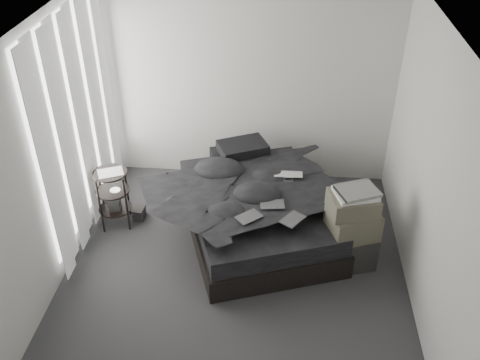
# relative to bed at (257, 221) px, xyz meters

# --- Properties ---
(floor) EXTENTS (3.60, 4.20, 0.01)m
(floor) POSITION_rel_bed_xyz_m (-0.19, -0.87, -0.14)
(floor) COLOR #313134
(floor) RESTS_ON ground
(ceiling) EXTENTS (3.60, 4.20, 0.01)m
(ceiling) POSITION_rel_bed_xyz_m (-0.19, -0.87, 2.46)
(ceiling) COLOR white
(ceiling) RESTS_ON ground
(wall_back) EXTENTS (3.60, 0.01, 2.60)m
(wall_back) POSITION_rel_bed_xyz_m (-0.19, 1.23, 1.16)
(wall_back) COLOR silver
(wall_back) RESTS_ON ground
(wall_left) EXTENTS (0.01, 4.20, 2.60)m
(wall_left) POSITION_rel_bed_xyz_m (-1.99, -0.87, 1.16)
(wall_left) COLOR silver
(wall_left) RESTS_ON ground
(wall_right) EXTENTS (0.01, 4.20, 2.60)m
(wall_right) POSITION_rel_bed_xyz_m (1.61, -0.87, 1.16)
(wall_right) COLOR silver
(wall_right) RESTS_ON ground
(window_left) EXTENTS (0.02, 2.00, 2.30)m
(window_left) POSITION_rel_bed_xyz_m (-1.97, 0.03, 1.21)
(window_left) COLOR white
(window_left) RESTS_ON wall_left
(curtain_left) EXTENTS (0.06, 2.12, 2.48)m
(curtain_left) POSITION_rel_bed_xyz_m (-1.92, 0.03, 1.14)
(curtain_left) COLOR white
(curtain_left) RESTS_ON wall_left
(bed) EXTENTS (2.10, 2.40, 0.27)m
(bed) POSITION_rel_bed_xyz_m (0.00, 0.00, 0.00)
(bed) COLOR black
(bed) RESTS_ON floor
(mattress) EXTENTS (2.02, 2.33, 0.22)m
(mattress) POSITION_rel_bed_xyz_m (0.00, -0.00, 0.24)
(mattress) COLOR black
(mattress) RESTS_ON bed
(duvet) EXTENTS (1.96, 2.11, 0.23)m
(duvet) POSITION_rel_bed_xyz_m (0.02, -0.05, 0.47)
(duvet) COLOR black
(duvet) RESTS_ON mattress
(pillow_lower) EXTENTS (0.71, 0.59, 0.14)m
(pillow_lower) POSITION_rel_bed_xyz_m (-0.30, 0.72, 0.42)
(pillow_lower) COLOR black
(pillow_lower) RESTS_ON mattress
(pillow_upper) EXTENTS (0.68, 0.59, 0.13)m
(pillow_upper) POSITION_rel_bed_xyz_m (-0.23, 0.73, 0.55)
(pillow_upper) COLOR black
(pillow_upper) RESTS_ON pillow_lower
(laptop) EXTENTS (0.33, 0.21, 0.03)m
(laptop) POSITION_rel_bed_xyz_m (0.34, 0.17, 0.60)
(laptop) COLOR silver
(laptop) RESTS_ON duvet
(comic_a) EXTENTS (0.30, 0.29, 0.01)m
(comic_a) POSITION_rel_bed_xyz_m (-0.06, -0.59, 0.59)
(comic_a) COLOR black
(comic_a) RESTS_ON duvet
(comic_b) EXTENTS (0.27, 0.20, 0.01)m
(comic_b) POSITION_rel_bed_xyz_m (0.17, -0.35, 0.60)
(comic_b) COLOR black
(comic_b) RESTS_ON duvet
(comic_c) EXTENTS (0.28, 0.30, 0.01)m
(comic_c) POSITION_rel_bed_xyz_m (0.39, -0.59, 0.60)
(comic_c) COLOR black
(comic_c) RESTS_ON duvet
(side_stand) EXTENTS (0.47, 0.47, 0.72)m
(side_stand) POSITION_rel_bed_xyz_m (-1.67, -0.00, 0.22)
(side_stand) COLOR black
(side_stand) RESTS_ON floor
(papers) EXTENTS (0.34, 0.30, 0.01)m
(papers) POSITION_rel_bed_xyz_m (-1.66, -0.01, 0.59)
(papers) COLOR white
(papers) RESTS_ON side_stand
(floor_books) EXTENTS (0.13, 0.18, 0.13)m
(floor_books) POSITION_rel_bed_xyz_m (-1.43, 0.13, -0.07)
(floor_books) COLOR black
(floor_books) RESTS_ON floor
(box_lower) EXTENTS (0.62, 0.55, 0.39)m
(box_lower) POSITION_rel_bed_xyz_m (1.00, -0.45, 0.06)
(box_lower) COLOR black
(box_lower) RESTS_ON floor
(box_mid) EXTENTS (0.60, 0.54, 0.30)m
(box_mid) POSITION_rel_bed_xyz_m (1.02, -0.46, 0.40)
(box_mid) COLOR #534F41
(box_mid) RESTS_ON box_lower
(box_upper) EXTENTS (0.55, 0.48, 0.21)m
(box_upper) POSITION_rel_bed_xyz_m (0.99, -0.46, 0.65)
(box_upper) COLOR #534F41
(box_upper) RESTS_ON box_mid
(art_book_white) EXTENTS (0.48, 0.42, 0.04)m
(art_book_white) POSITION_rel_bed_xyz_m (1.00, -0.45, 0.78)
(art_book_white) COLOR silver
(art_book_white) RESTS_ON box_upper
(art_book_snake) EXTENTS (0.48, 0.44, 0.04)m
(art_book_snake) POSITION_rel_bed_xyz_m (1.02, -0.46, 0.82)
(art_book_snake) COLOR silver
(art_book_snake) RESTS_ON art_book_white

